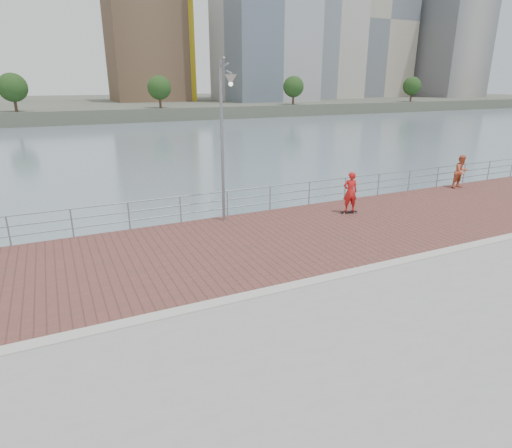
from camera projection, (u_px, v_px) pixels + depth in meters
name	position (u px, v px, depth m)	size (l,w,h in m)	color
water	(285.00, 349.00, 12.64)	(400.00, 400.00, 0.00)	slate
seawall	(416.00, 446.00, 8.05)	(40.00, 24.00, 2.00)	gray
brick_lane	(237.00, 246.00, 15.08)	(40.00, 6.80, 0.02)	brown
curb	(287.00, 287.00, 12.00)	(40.00, 0.40, 0.06)	#B7B5AD
far_shore	(67.00, 105.00, 117.08)	(320.00, 95.00, 2.50)	#4C5142
guardrail	(204.00, 203.00, 17.78)	(39.06, 0.06, 1.13)	#8C9EA8
street_lamp	(226.00, 115.00, 16.09)	(0.44, 1.29, 6.07)	gray
skateboard	(349.00, 212.00, 18.74)	(0.75, 0.38, 0.08)	black
skateboarder	(350.00, 192.00, 18.46)	(0.64, 0.42, 1.75)	red
bystander	(461.00, 172.00, 22.94)	(0.86, 0.67, 1.77)	#D0613D
shoreline_trees	(81.00, 87.00, 76.83)	(144.76, 5.01, 6.68)	#473323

